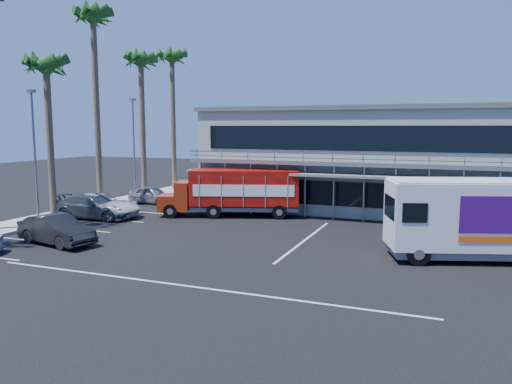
% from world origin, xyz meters
% --- Properties ---
extents(ground, '(120.00, 120.00, 0.00)m').
position_xyz_m(ground, '(0.00, 0.00, 0.00)').
color(ground, black).
rests_on(ground, ground).
extents(building, '(22.40, 12.00, 7.30)m').
position_xyz_m(building, '(3.00, 14.94, 3.66)').
color(building, '#999E91').
rests_on(building, ground).
extents(curb_strip, '(3.00, 32.00, 0.16)m').
position_xyz_m(curb_strip, '(-15.00, 6.00, 0.08)').
color(curb_strip, '#A5A399').
rests_on(curb_strip, ground).
extents(palm_c, '(2.80, 2.80, 10.75)m').
position_xyz_m(palm_c, '(-14.90, 3.00, 9.21)').
color(palm_c, brown).
rests_on(palm_c, ground).
extents(palm_d, '(2.80, 2.80, 14.75)m').
position_xyz_m(palm_d, '(-15.20, 8.00, 12.80)').
color(palm_d, brown).
rests_on(palm_d, ground).
extents(palm_e, '(2.80, 2.80, 12.25)m').
position_xyz_m(palm_e, '(-14.70, 13.00, 10.57)').
color(palm_e, brown).
rests_on(palm_e, ground).
extents(palm_f, '(2.80, 2.80, 13.25)m').
position_xyz_m(palm_f, '(-15.10, 18.50, 11.47)').
color(palm_f, brown).
rests_on(palm_f, ground).
extents(light_pole_near, '(0.50, 0.25, 8.09)m').
position_xyz_m(light_pole_near, '(-14.20, 1.00, 4.50)').
color(light_pole_near, gray).
rests_on(light_pole_near, ground).
extents(light_pole_far, '(0.50, 0.25, 8.09)m').
position_xyz_m(light_pole_far, '(-14.20, 11.00, 4.50)').
color(light_pole_far, gray).
rests_on(light_pole_far, ground).
extents(red_truck, '(9.42, 4.92, 3.11)m').
position_xyz_m(red_truck, '(-4.30, 8.14, 1.70)').
color(red_truck, '#A0260C').
rests_on(red_truck, ground).
extents(white_van, '(7.80, 4.75, 3.61)m').
position_xyz_m(white_van, '(9.99, 2.00, 1.91)').
color(white_van, white).
rests_on(white_van, ground).
extents(parked_car_b, '(4.74, 2.46, 1.49)m').
position_xyz_m(parked_car_b, '(-9.50, -2.50, 0.74)').
color(parked_car_b, black).
rests_on(parked_car_b, ground).
extents(parked_car_c, '(5.76, 2.78, 1.58)m').
position_xyz_m(parked_car_c, '(-12.50, 4.40, 0.79)').
color(parked_car_c, silver).
rests_on(parked_car_c, ground).
extents(parked_car_d, '(5.54, 2.66, 1.56)m').
position_xyz_m(parked_car_d, '(-12.50, 4.00, 0.78)').
color(parked_car_d, '#2D343C').
rests_on(parked_car_d, ground).
extents(parked_car_e, '(4.06, 1.97, 1.34)m').
position_xyz_m(parked_car_e, '(-12.50, 10.80, 0.67)').
color(parked_car_e, slate).
rests_on(parked_car_e, ground).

